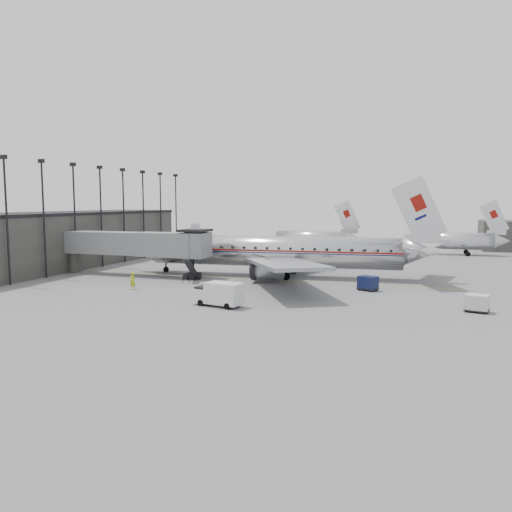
{
  "coord_description": "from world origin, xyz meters",
  "views": [
    {
      "loc": [
        18.86,
        -53.97,
        9.81
      ],
      "look_at": [
        -0.71,
        3.84,
        3.2
      ],
      "focal_mm": 35.0,
      "sensor_mm": 36.0,
      "label": 1
    }
  ],
  "objects_px": {
    "baggage_cart_navy": "(368,283)",
    "baggage_cart_white": "(477,303)",
    "service_van": "(219,294)",
    "airliner": "(280,252)",
    "ramp_worker": "(133,281)"
  },
  "relations": [
    {
      "from": "baggage_cart_navy",
      "to": "baggage_cart_white",
      "type": "bearing_deg",
      "value": -13.13
    },
    {
      "from": "airliner",
      "to": "service_van",
      "type": "bearing_deg",
      "value": -95.3
    },
    {
      "from": "airliner",
      "to": "baggage_cart_navy",
      "type": "height_order",
      "value": "airliner"
    },
    {
      "from": "baggage_cart_navy",
      "to": "baggage_cart_white",
      "type": "distance_m",
      "value": 13.21
    },
    {
      "from": "baggage_cart_navy",
      "to": "ramp_worker",
      "type": "relative_size",
      "value": 1.27
    },
    {
      "from": "baggage_cart_white",
      "to": "airliner",
      "type": "bearing_deg",
      "value": 159.36
    },
    {
      "from": "ramp_worker",
      "to": "service_van",
      "type": "bearing_deg",
      "value": -22.28
    },
    {
      "from": "baggage_cart_navy",
      "to": "ramp_worker",
      "type": "xyz_separation_m",
      "value": [
        -25.09,
        -8.0,
        0.14
      ]
    },
    {
      "from": "baggage_cart_white",
      "to": "ramp_worker",
      "type": "distance_m",
      "value": 35.54
    },
    {
      "from": "baggage_cart_white",
      "to": "ramp_worker",
      "type": "relative_size",
      "value": 1.16
    },
    {
      "from": "baggage_cart_white",
      "to": "baggage_cart_navy",
      "type": "bearing_deg",
      "value": 155.34
    },
    {
      "from": "baggage_cart_white",
      "to": "ramp_worker",
      "type": "height_order",
      "value": "ramp_worker"
    },
    {
      "from": "airliner",
      "to": "service_van",
      "type": "distance_m",
      "value": 20.29
    },
    {
      "from": "service_van",
      "to": "baggage_cart_white",
      "type": "distance_m",
      "value": 23.48
    },
    {
      "from": "service_van",
      "to": "baggage_cart_navy",
      "type": "bearing_deg",
      "value": 58.93
    }
  ]
}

